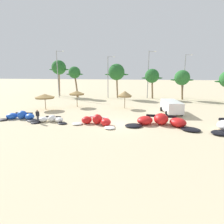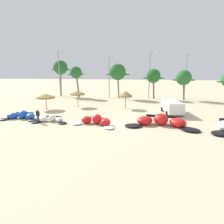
% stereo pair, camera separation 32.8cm
% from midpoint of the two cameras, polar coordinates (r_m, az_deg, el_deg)
% --- Properties ---
extents(ground_plane, '(260.00, 260.00, 0.00)m').
position_cam_midpoint_polar(ground_plane, '(21.19, 2.52, -3.92)').
color(ground_plane, beige).
extents(kite_far_left, '(5.69, 2.79, 1.05)m').
position_cam_midpoint_polar(kite_far_left, '(26.26, -26.31, -1.09)').
color(kite_far_left, black).
rests_on(kite_far_left, ground).
extents(kite_left, '(4.72, 2.33, 0.83)m').
position_cam_midpoint_polar(kite_left, '(23.34, -18.19, -2.19)').
color(kite_left, black).
rests_on(kite_left, ground).
extents(kite_left_of_center, '(5.51, 3.19, 1.15)m').
position_cam_midpoint_polar(kite_left_of_center, '(21.09, -4.66, -2.78)').
color(kite_left_of_center, white).
rests_on(kite_left_of_center, ground).
extents(kite_center, '(8.38, 4.06, 1.31)m').
position_cam_midpoint_polar(kite_center, '(21.37, 15.61, -2.83)').
color(kite_center, black).
rests_on(kite_center, ground).
extents(beach_umbrella_near_van, '(3.07, 3.07, 2.55)m').
position_cam_midpoint_polar(beach_umbrella_near_van, '(31.12, -19.90, 4.76)').
color(beach_umbrella_near_van, brown).
rests_on(beach_umbrella_near_van, ground).
extents(beach_umbrella_middle, '(2.62, 2.62, 2.81)m').
position_cam_midpoint_polar(beach_umbrella_middle, '(32.15, -10.53, 5.98)').
color(beach_umbrella_middle, brown).
rests_on(beach_umbrella_middle, ground).
extents(beach_umbrella_near_palms, '(2.35, 2.35, 2.93)m').
position_cam_midpoint_polar(beach_umbrella_near_palms, '(30.11, 4.60, 5.70)').
color(beach_umbrella_near_palms, brown).
rests_on(beach_umbrella_near_palms, ground).
extents(parked_van, '(2.83, 5.36, 1.84)m').
position_cam_midpoint_polar(parked_van, '(28.06, 18.64, 1.79)').
color(parked_van, white).
rests_on(parked_van, ground).
extents(person_near_kites, '(0.36, 0.24, 1.62)m').
position_cam_midpoint_polar(person_near_kites, '(23.35, -21.96, -1.20)').
color(person_near_kites, '#383842').
rests_on(person_near_kites, ground).
extents(palm_leftmost, '(5.34, 3.56, 8.92)m').
position_cam_midpoint_polar(palm_leftmost, '(48.75, -15.74, 13.28)').
color(palm_leftmost, '#7F6647').
rests_on(palm_leftmost, ground).
extents(palm_left, '(4.17, 2.78, 7.30)m').
position_cam_midpoint_polar(palm_left, '(44.49, -11.09, 12.01)').
color(palm_left, brown).
rests_on(palm_left, ground).
extents(palm_left_of_gap, '(5.57, 3.71, 7.86)m').
position_cam_midpoint_polar(palm_left_of_gap, '(42.50, 2.06, 12.42)').
color(palm_left_of_gap, '#7F6647').
rests_on(palm_left_of_gap, ground).
extents(palm_center_left, '(4.74, 3.16, 6.73)m').
position_cam_midpoint_polar(palm_center_left, '(42.56, 13.14, 10.94)').
color(palm_center_left, brown).
rests_on(palm_center_left, ground).
extents(palm_center_right, '(4.90, 3.26, 6.44)m').
position_cam_midpoint_polar(palm_center_right, '(42.75, 21.87, 9.95)').
color(palm_center_right, brown).
rests_on(palm_center_right, ground).
extents(lamppost_west, '(2.02, 0.24, 10.83)m').
position_cam_midpoint_polar(lamppost_west, '(45.42, -15.97, 12.02)').
color(lamppost_west, gray).
rests_on(lamppost_west, ground).
extents(lamppost_west_center, '(1.81, 0.24, 9.52)m').
position_cam_midpoint_polar(lamppost_west_center, '(42.66, -0.48, 11.56)').
color(lamppost_west_center, gray).
rests_on(lamppost_west_center, ground).
extents(lamppost_east_center, '(1.70, 0.24, 10.64)m').
position_cam_midpoint_polar(lamppost_east_center, '(43.13, 12.15, 12.04)').
color(lamppost_east_center, gray).
rests_on(lamppost_east_center, ground).
extents(lamppost_east, '(1.60, 0.24, 9.97)m').
position_cam_midpoint_polar(lamppost_east, '(45.98, 22.62, 10.95)').
color(lamppost_east, gray).
rests_on(lamppost_east, ground).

